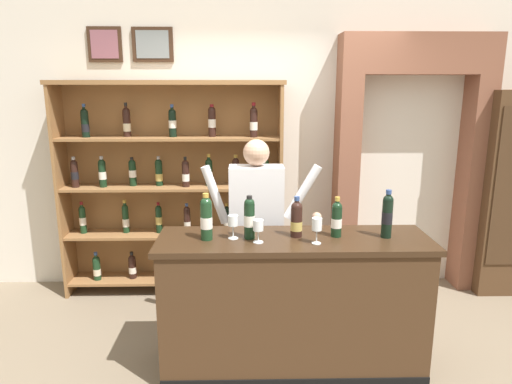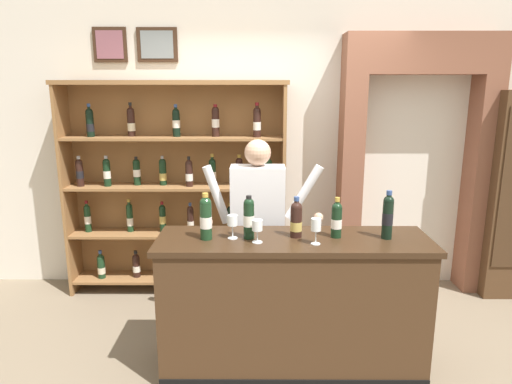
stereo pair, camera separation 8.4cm
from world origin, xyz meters
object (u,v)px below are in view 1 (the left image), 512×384
object	(u,v)px
tasting_counter	(293,304)
tasting_bottle_vin_santo	(249,217)
wine_shelf	(173,183)
shopkeeper	(257,216)
tasting_bottle_chianti	(337,218)
wine_glass_spare	(317,226)
tasting_bottle_riserva	(206,218)
tasting_bottle_prosecco	(387,215)
tasting_bottle_rosso	(296,219)
wine_glass_right	(258,226)
wine_glass_center	(233,222)

from	to	relation	value
tasting_counter	tasting_bottle_vin_santo	bearing A→B (deg)	-179.30
wine_shelf	shopkeeper	world-z (taller)	wine_shelf
tasting_bottle_vin_santo	tasting_bottle_chianti	size ratio (longest dim) A/B	1.06
shopkeeper	tasting_bottle_vin_santo	xyz separation A→B (m)	(-0.06, -0.53, 0.15)
shopkeeper	wine_glass_spare	size ratio (longest dim) A/B	9.14
wine_shelf	tasting_bottle_riserva	world-z (taller)	wine_shelf
tasting_bottle_chianti	tasting_bottle_prosecco	bearing A→B (deg)	-3.98
wine_shelf	tasting_bottle_vin_santo	distance (m)	1.52
wine_glass_spare	tasting_bottle_rosso	bearing A→B (deg)	128.38
wine_glass_right	tasting_bottle_rosso	bearing A→B (deg)	24.29
tasting_bottle_rosso	tasting_bottle_chianti	size ratio (longest dim) A/B	1.01
tasting_bottle_prosecco	wine_glass_center	distance (m)	1.05
shopkeeper	wine_glass_center	xyz separation A→B (m)	(-0.17, -0.53, 0.11)
wine_glass_center	tasting_bottle_riserva	bearing A→B (deg)	-175.95
tasting_bottle_riserva	tasting_bottle_chianti	distance (m)	0.88
wine_shelf	wine_glass_right	bearing A→B (deg)	-61.08
tasting_bottle_prosecco	wine_glass_spare	distance (m)	0.51
tasting_bottle_vin_santo	wine_glass_spare	world-z (taller)	tasting_bottle_vin_santo
wine_glass_spare	tasting_bottle_chianti	bearing A→B (deg)	42.20
tasting_bottle_vin_santo	wine_glass_center	world-z (taller)	tasting_bottle_vin_santo
shopkeeper	tasting_bottle_vin_santo	size ratio (longest dim) A/B	5.36
tasting_counter	wine_glass_spare	world-z (taller)	wine_glass_spare
wine_shelf	tasting_bottle_prosecco	size ratio (longest dim) A/B	6.38
tasting_bottle_rosso	wine_glass_center	size ratio (longest dim) A/B	1.73
shopkeeper	tasting_bottle_chianti	world-z (taller)	shopkeeper
tasting_bottle_prosecco	wine_shelf	bearing A→B (deg)	141.38
tasting_bottle_riserva	wine_glass_center	world-z (taller)	tasting_bottle_riserva
tasting_counter	tasting_bottle_rosso	world-z (taller)	tasting_bottle_rosso
tasting_bottle_rosso	tasting_bottle_prosecco	bearing A→B (deg)	-2.71
tasting_bottle_vin_santo	wine_glass_right	size ratio (longest dim) A/B	1.91
tasting_bottle_riserva	wine_glass_right	world-z (taller)	tasting_bottle_riserva
wine_glass_center	wine_glass_right	distance (m)	0.19
tasting_counter	tasting_bottle_riserva	size ratio (longest dim) A/B	5.84
tasting_counter	shopkeeper	distance (m)	0.76
tasting_bottle_vin_santo	tasting_bottle_prosecco	world-z (taller)	tasting_bottle_prosecco
tasting_counter	wine_glass_right	size ratio (longest dim) A/B	11.97
tasting_bottle_vin_santo	wine_glass_spare	size ratio (longest dim) A/B	1.70
wine_glass_spare	tasting_bottle_prosecco	bearing A→B (deg)	13.50
tasting_bottle_chianti	wine_glass_right	bearing A→B (deg)	-168.05
tasting_bottle_rosso	tasting_bottle_chianti	distance (m)	0.27
tasting_bottle_prosecco	wine_glass_center	xyz separation A→B (m)	(-1.04, -0.01, -0.04)
tasting_bottle_rosso	wine_glass_right	size ratio (longest dim) A/B	1.81
tasting_counter	wine_glass_right	world-z (taller)	wine_glass_right
wine_glass_center	wine_glass_right	world-z (taller)	wine_glass_center
tasting_bottle_prosecco	wine_glass_center	size ratio (longest dim) A/B	2.03
tasting_bottle_riserva	wine_glass_right	bearing A→B (deg)	-11.45
tasting_bottle_vin_santo	wine_glass_center	xyz separation A→B (m)	(-0.11, -0.00, -0.03)
tasting_bottle_riserva	wine_glass_center	distance (m)	0.18
tasting_bottle_chianti	tasting_counter	bearing A→B (deg)	-174.76
shopkeeper	wine_shelf	bearing A→B (deg)	134.51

